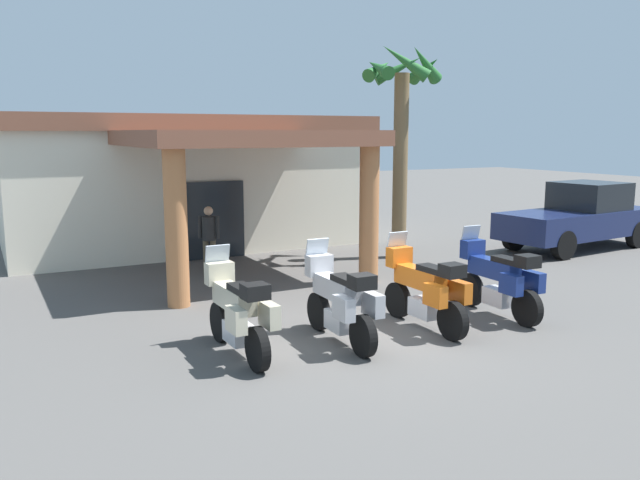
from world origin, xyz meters
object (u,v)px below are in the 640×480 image
object	(u,v)px
motorcycle_silver	(340,301)
motorcycle_blue	(499,280)
pickup_truck_navy	(580,217)
motorcycle_cream	(238,312)
motel_building	(185,179)
pedestrian	(209,235)
palm_tree_near_portico	(401,110)
motorcycle_orange	(425,290)

from	to	relation	value
motorcycle_silver	motorcycle_blue	bearing A→B (deg)	-88.63
motorcycle_silver	pickup_truck_navy	world-z (taller)	pickup_truck_navy
motorcycle_cream	motorcycle_blue	world-z (taller)	same
motel_building	motorcycle_silver	distance (m)	10.48
motorcycle_cream	pedestrian	bearing A→B (deg)	-14.99
motorcycle_cream	pedestrian	size ratio (longest dim) A/B	1.35
motorcycle_blue	pickup_truck_navy	xyz separation A→B (m)	(7.12, 4.34, 0.24)
palm_tree_near_portico	motorcycle_orange	bearing A→B (deg)	-120.31
motorcycle_silver	pedestrian	size ratio (longest dim) A/B	1.35
motel_building	motorcycle_cream	size ratio (longest dim) A/B	4.80
motorcycle_silver	motorcycle_orange	bearing A→B (deg)	-88.59
motorcycle_orange	motorcycle_blue	xyz separation A→B (m)	(1.69, 0.00, 0.00)
motel_building	palm_tree_near_portico	bearing A→B (deg)	-46.21
motorcycle_cream	motorcycle_silver	xyz separation A→B (m)	(1.69, -0.18, 0.00)
motorcycle_blue	pedestrian	bearing A→B (deg)	31.86
motorcycle_cream	motorcycle_silver	bearing A→B (deg)	-97.16
motorcycle_orange	palm_tree_near_portico	xyz separation A→B (m)	(3.32, 5.68, 3.29)
motorcycle_silver	pedestrian	bearing A→B (deg)	3.48
motorcycle_cream	palm_tree_near_portico	xyz separation A→B (m)	(6.71, 5.50, 3.29)
motorcycle_silver	pedestrian	distance (m)	6.12
motorcycle_cream	palm_tree_near_portico	distance (m)	9.28
motorcycle_orange	palm_tree_near_portico	world-z (taller)	palm_tree_near_portico
pedestrian	palm_tree_near_portico	world-z (taller)	palm_tree_near_portico
motel_building	motorcycle_blue	xyz separation A→B (m)	(2.98, -10.39, -1.31)
motorcycle_cream	pedestrian	world-z (taller)	pedestrian
motorcycle_orange	pickup_truck_navy	world-z (taller)	pickup_truck_navy
motel_building	motorcycle_cream	distance (m)	10.51
motorcycle_silver	palm_tree_near_portico	distance (m)	8.26
motorcycle_blue	pickup_truck_navy	world-z (taller)	pickup_truck_navy
motorcycle_cream	motorcycle_blue	distance (m)	5.08
palm_tree_near_portico	motorcycle_cream	bearing A→B (deg)	-140.63
motel_building	motorcycle_orange	size ratio (longest dim) A/B	4.80
pickup_truck_navy	palm_tree_near_portico	xyz separation A→B (m)	(-5.50, 1.34, 3.06)
pedestrian	palm_tree_near_portico	xyz separation A→B (m)	(5.25, -0.43, 3.05)
motel_building	motorcycle_orange	xyz separation A→B (m)	(1.29, -10.39, -1.31)
motel_building	pickup_truck_navy	size ratio (longest dim) A/B	1.98
motel_building	palm_tree_near_portico	world-z (taller)	palm_tree_near_portico
pedestrian	motorcycle_silver	bearing A→B (deg)	36.12
palm_tree_near_portico	pickup_truck_navy	bearing A→B (deg)	-13.73
motorcycle_blue	pedestrian	distance (m)	7.11
motorcycle_cream	pickup_truck_navy	xyz separation A→B (m)	(12.20, 4.16, 0.24)
motorcycle_silver	palm_tree_near_portico	world-z (taller)	palm_tree_near_portico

